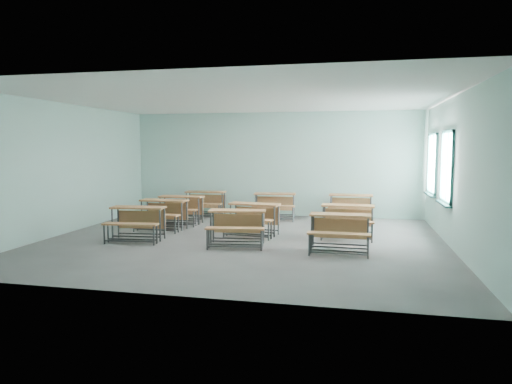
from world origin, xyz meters
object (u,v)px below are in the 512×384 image
desk_unit_r1c0 (162,210)px  desk_unit_r3c2 (351,203)px  desk_unit_r0c0 (137,218)px  desk_unit_r0c2 (340,227)px  desk_unit_r3c0 (205,200)px  desk_unit_r2c0 (180,205)px  desk_unit_r0c1 (237,222)px  desk_unit_r1c2 (348,216)px  desk_unit_r1c1 (253,214)px  desk_unit_r3c1 (275,202)px

desk_unit_r1c0 → desk_unit_r3c2: same height
desk_unit_r0c0 → desk_unit_r0c2: size_ratio=1.06×
desk_unit_r3c0 → desk_unit_r3c2: (4.40, 0.02, 0.00)m
desk_unit_r0c0 → desk_unit_r1c0: bearing=84.3°
desk_unit_r3c2 → desk_unit_r2c0: bearing=-161.4°
desk_unit_r3c0 → desk_unit_r3c2: 4.40m
desk_unit_r0c1 → desk_unit_r1c2: size_ratio=1.07×
desk_unit_r0c2 → desk_unit_r1c1: (-2.12, 1.34, 0.00)m
desk_unit_r3c0 → desk_unit_r3c1: 2.20m
desk_unit_r0c1 → desk_unit_r1c0: bearing=140.8°
desk_unit_r0c1 → desk_unit_r3c1: same height
desk_unit_r3c2 → desk_unit_r0c1: bearing=-120.5°
desk_unit_r1c2 → desk_unit_r3c0: size_ratio=0.98×
desk_unit_r1c1 → desk_unit_r0c1: bearing=-85.9°
desk_unit_r1c0 → desk_unit_r3c0: same height
desk_unit_r1c1 → desk_unit_r3c2: (2.28, 2.64, 0.00)m
desk_unit_r1c1 → desk_unit_r3c2: size_ratio=1.07×
desk_unit_r1c1 → desk_unit_r2c0: size_ratio=1.07×
desk_unit_r0c1 → desk_unit_r3c1: size_ratio=1.02×
desk_unit_r0c0 → desk_unit_r3c1: bearing=49.7°
desk_unit_r1c1 → desk_unit_r3c0: same height
desk_unit_r3c2 → desk_unit_r1c1: bearing=-129.8°
desk_unit_r1c0 → desk_unit_r1c1: 2.47m
desk_unit_r0c0 → desk_unit_r0c1: 2.37m
desk_unit_r1c0 → desk_unit_r1c1: (2.46, -0.24, 0.00)m
desk_unit_r0c2 → desk_unit_r2c0: bearing=151.1°
desk_unit_r3c1 → desk_unit_r1c2: bearing=-52.5°
desk_unit_r0c0 → desk_unit_r0c1: same height
desk_unit_r0c1 → desk_unit_r1c2: (2.32, 1.40, 0.00)m
desk_unit_r0c0 → desk_unit_r3c2: bearing=33.0°
desk_unit_r0c1 → desk_unit_r1c2: 2.72m
desk_unit_r0c2 → desk_unit_r3c0: 5.79m
desk_unit_r1c1 → desk_unit_r3c2: bearing=57.0°
desk_unit_r0c1 → desk_unit_r1c0: same height
desk_unit_r0c2 → desk_unit_r3c2: (0.17, 3.98, 0.00)m
desk_unit_r0c0 → desk_unit_r3c2: same height
desk_unit_r1c0 → desk_unit_r3c2: (4.74, 2.40, 0.00)m
desk_unit_r0c0 → desk_unit_r1c2: 4.89m
desk_unit_r1c2 → desk_unit_r3c2: bearing=90.3°
desk_unit_r1c0 → desk_unit_r3c0: bearing=83.5°
desk_unit_r0c1 → desk_unit_r1c2: same height
desk_unit_r1c0 → desk_unit_r1c2: 4.70m
desk_unit_r0c0 → desk_unit_r3c0: bearing=79.1°
desk_unit_r1c1 → desk_unit_r2c0: same height
desk_unit_r0c1 → desk_unit_r3c2: 4.51m
desk_unit_r0c1 → desk_unit_r3c2: (2.36, 3.84, 0.00)m
desk_unit_r0c2 → desk_unit_r1c0: 4.84m
desk_unit_r0c2 → desk_unit_r0c0: bearing=178.4°
desk_unit_r1c2 → desk_unit_r0c0: bearing=-162.4°
desk_unit_r2c0 → desk_unit_r0c0: bearing=-93.4°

